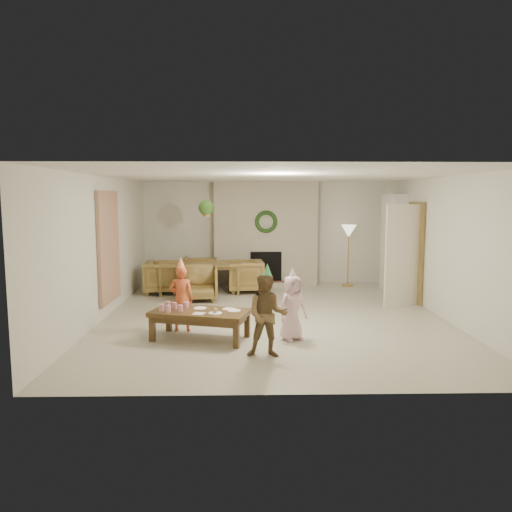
{
  "coord_description": "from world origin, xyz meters",
  "views": [
    {
      "loc": [
        -0.49,
        -8.57,
        2.14
      ],
      "look_at": [
        -0.3,
        0.4,
        1.05
      ],
      "focal_mm": 34.19,
      "sensor_mm": 36.0,
      "label": 1
    }
  ],
  "objects_px": {
    "child_plaid": "(267,315)",
    "dining_chair_left": "(163,277)",
    "dining_table": "(200,278)",
    "child_pink": "(292,308)",
    "dining_chair_near": "(199,283)",
    "child_red": "(181,299)",
    "dining_chair_right": "(245,276)",
    "coffee_table_top": "(200,313)",
    "dining_chair_far": "(201,271)"
  },
  "relations": [
    {
      "from": "dining_chair_far",
      "to": "child_pink",
      "type": "xyz_separation_m",
      "value": [
        1.78,
        -4.5,
        0.13
      ]
    },
    {
      "from": "dining_table",
      "to": "coffee_table_top",
      "type": "xyz_separation_m",
      "value": [
        0.34,
        -3.63,
        0.08
      ]
    },
    {
      "from": "coffee_table_top",
      "to": "child_red",
      "type": "bearing_deg",
      "value": 142.6
    },
    {
      "from": "dining_chair_near",
      "to": "dining_chair_far",
      "type": "bearing_deg",
      "value": 90.0
    },
    {
      "from": "dining_chair_right",
      "to": "child_red",
      "type": "distance_m",
      "value": 3.4
    },
    {
      "from": "dining_chair_far",
      "to": "dining_chair_right",
      "type": "distance_m",
      "value": 1.31
    },
    {
      "from": "dining_chair_near",
      "to": "dining_chair_left",
      "type": "xyz_separation_m",
      "value": [
        -0.87,
        0.76,
        0.0
      ]
    },
    {
      "from": "coffee_table_top",
      "to": "child_red",
      "type": "relative_size",
      "value": 1.35
    },
    {
      "from": "child_pink",
      "to": "coffee_table_top",
      "type": "bearing_deg",
      "value": 146.35
    },
    {
      "from": "child_red",
      "to": "dining_chair_right",
      "type": "bearing_deg",
      "value": -106.61
    },
    {
      "from": "dining_table",
      "to": "dining_chair_near",
      "type": "distance_m",
      "value": 0.82
    },
    {
      "from": "dining_chair_near",
      "to": "child_red",
      "type": "xyz_separation_m",
      "value": [
        -0.05,
        -2.36,
        0.17
      ]
    },
    {
      "from": "coffee_table_top",
      "to": "dining_table",
      "type": "bearing_deg",
      "value": 111.25
    },
    {
      "from": "dining_table",
      "to": "child_plaid",
      "type": "height_order",
      "value": "child_plaid"
    },
    {
      "from": "coffee_table_top",
      "to": "child_red",
      "type": "xyz_separation_m",
      "value": [
        -0.34,
        0.46,
        0.12
      ]
    },
    {
      "from": "dining_table",
      "to": "dining_chair_near",
      "type": "relative_size",
      "value": 2.34
    },
    {
      "from": "dining_chair_near",
      "to": "child_pink",
      "type": "xyz_separation_m",
      "value": [
        1.67,
        -2.86,
        0.13
      ]
    },
    {
      "from": "dining_chair_near",
      "to": "coffee_table_top",
      "type": "height_order",
      "value": "dining_chair_near"
    },
    {
      "from": "dining_table",
      "to": "coffee_table_top",
      "type": "bearing_deg",
      "value": -88.42
    },
    {
      "from": "child_red",
      "to": "dining_chair_far",
      "type": "bearing_deg",
      "value": -88.33
    },
    {
      "from": "dining_table",
      "to": "dining_chair_right",
      "type": "bearing_deg",
      "value": -0.0
    },
    {
      "from": "dining_chair_left",
      "to": "child_pink",
      "type": "xyz_separation_m",
      "value": [
        2.55,
        -3.63,
        0.13
      ]
    },
    {
      "from": "dining_chair_left",
      "to": "child_pink",
      "type": "bearing_deg",
      "value": -148.76
    },
    {
      "from": "dining_chair_right",
      "to": "child_plaid",
      "type": "bearing_deg",
      "value": -0.14
    },
    {
      "from": "dining_chair_far",
      "to": "coffee_table_top",
      "type": "relative_size",
      "value": 0.55
    },
    {
      "from": "dining_chair_far",
      "to": "child_red",
      "type": "distance_m",
      "value": 4.0
    },
    {
      "from": "dining_table",
      "to": "dining_chair_far",
      "type": "height_order",
      "value": "dining_chair_far"
    },
    {
      "from": "dining_table",
      "to": "child_pink",
      "type": "bearing_deg",
      "value": -68.69
    },
    {
      "from": "dining_chair_near",
      "to": "dining_chair_left",
      "type": "relative_size",
      "value": 1.0
    },
    {
      "from": "child_red",
      "to": "dining_chair_near",
      "type": "bearing_deg",
      "value": -90.42
    },
    {
      "from": "dining_chair_right",
      "to": "child_red",
      "type": "xyz_separation_m",
      "value": [
        -1.02,
        -3.24,
        0.17
      ]
    },
    {
      "from": "dining_chair_near",
      "to": "dining_chair_right",
      "type": "distance_m",
      "value": 1.31
    },
    {
      "from": "dining_chair_left",
      "to": "child_plaid",
      "type": "height_order",
      "value": "child_plaid"
    },
    {
      "from": "dining_table",
      "to": "dining_chair_far",
      "type": "distance_m",
      "value": 0.82
    },
    {
      "from": "dining_chair_far",
      "to": "dining_chair_right",
      "type": "bearing_deg",
      "value": 141.34
    },
    {
      "from": "dining_chair_right",
      "to": "child_plaid",
      "type": "xyz_separation_m",
      "value": [
        0.29,
        -4.54,
        0.21
      ]
    },
    {
      "from": "dining_table",
      "to": "dining_chair_near",
      "type": "bearing_deg",
      "value": -90.0
    },
    {
      "from": "coffee_table_top",
      "to": "child_plaid",
      "type": "height_order",
      "value": "child_plaid"
    },
    {
      "from": "dining_chair_far",
      "to": "dining_chair_right",
      "type": "relative_size",
      "value": 1.0
    },
    {
      "from": "child_red",
      "to": "child_pink",
      "type": "height_order",
      "value": "child_red"
    },
    {
      "from": "dining_table",
      "to": "child_pink",
      "type": "height_order",
      "value": "child_pink"
    },
    {
      "from": "child_plaid",
      "to": "dining_chair_left",
      "type": "bearing_deg",
      "value": 120.34
    },
    {
      "from": "dining_chair_far",
      "to": "child_pink",
      "type": "bearing_deg",
      "value": 107.78
    },
    {
      "from": "dining_chair_left",
      "to": "coffee_table_top",
      "type": "height_order",
      "value": "dining_chair_left"
    },
    {
      "from": "dining_chair_far",
      "to": "child_pink",
      "type": "distance_m",
      "value": 4.84
    },
    {
      "from": "child_plaid",
      "to": "dining_chair_far",
      "type": "bearing_deg",
      "value": 109.06
    },
    {
      "from": "dining_chair_right",
      "to": "coffee_table_top",
      "type": "xyz_separation_m",
      "value": [
        -0.68,
        -3.7,
        0.05
      ]
    },
    {
      "from": "dining_chair_near",
      "to": "dining_chair_right",
      "type": "height_order",
      "value": "same"
    },
    {
      "from": "dining_chair_far",
      "to": "child_red",
      "type": "height_order",
      "value": "child_red"
    },
    {
      "from": "dining_chair_left",
      "to": "dining_chair_near",
      "type": "bearing_deg",
      "value": -135.0
    }
  ]
}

